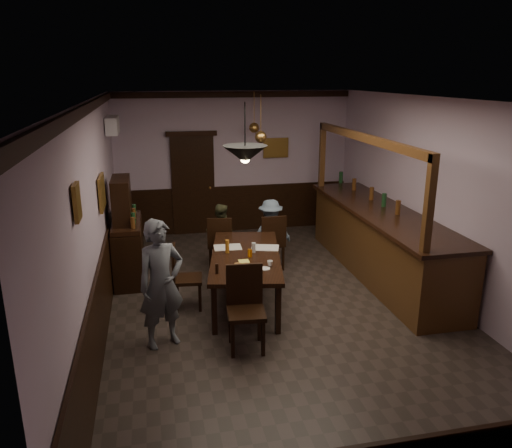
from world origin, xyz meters
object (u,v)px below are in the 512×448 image
object	(u,v)px
soda_can	(250,253)
pendant_brass_far	(254,128)
person_seated_left	(220,234)
chair_far_left	(220,241)
person_seated_right	(270,232)
bar_counter	(381,241)
chair_near	(245,303)
pendant_iron	(245,154)
pendant_brass_mid	(261,137)
chair_side	(182,274)
person_standing	(161,284)
chair_far_right	(272,240)
coffee_cup	(270,263)
dining_table	(246,258)
sideboard	(127,239)

from	to	relation	value
soda_can	pendant_brass_far	bearing A→B (deg)	77.07
person_seated_left	chair_far_left	bearing A→B (deg)	103.17
person_seated_right	bar_counter	world-z (taller)	bar_counter
chair_far_left	person_seated_left	distance (m)	0.28
chair_near	pendant_iron	distance (m)	1.86
bar_counter	pendant_brass_mid	size ratio (longest dim) A/B	5.31
chair_side	pendant_iron	distance (m)	2.14
chair_side	pendant_brass_mid	distance (m)	2.76
person_standing	bar_counter	distance (m)	4.04
chair_far_right	person_standing	size ratio (longest dim) A/B	0.61
chair_side	person_seated_right	distance (m)	2.23
chair_near	pendant_iron	xyz separation A→B (m)	(0.10, 0.50, 1.78)
chair_far_left	person_seated_right	distance (m)	0.94
person_seated_right	coffee_cup	xyz separation A→B (m)	(-0.49, -1.99, 0.20)
person_seated_left	chair_side	bearing A→B (deg)	87.30
bar_counter	chair_near	bearing A→B (deg)	-145.52
coffee_cup	bar_counter	bearing A→B (deg)	37.46
chair_near	person_seated_left	size ratio (longest dim) A/B	0.94
dining_table	person_seated_left	world-z (taller)	person_seated_left
person_seated_right	coffee_cup	distance (m)	2.06
chair_side	person_standing	world-z (taller)	person_standing
bar_counter	person_standing	bearing A→B (deg)	-156.70
chair_side	bar_counter	xyz separation A→B (m)	(3.39, 0.59, 0.08)
chair_near	pendant_brass_mid	world-z (taller)	pendant_brass_mid
coffee_cup	pendant_brass_far	bearing A→B (deg)	92.39
coffee_cup	bar_counter	distance (m)	2.48
person_standing	person_seated_right	size ratio (longest dim) A/B	1.38
coffee_cup	bar_counter	world-z (taller)	bar_counter
person_seated_right	pendant_iron	distance (m)	2.97
dining_table	chair_near	size ratio (longest dim) A/B	2.21
pendant_iron	chair_far_right	bearing A→B (deg)	66.68
chair_side	person_seated_right	xyz separation A→B (m)	(1.68, 1.47, 0.07)
person_standing	person_seated_left	xyz separation A→B (m)	(1.11, 2.64, -0.26)
chair_near	coffee_cup	world-z (taller)	chair_near
dining_table	chair_near	distance (m)	1.32
pendant_iron	pendant_brass_mid	world-z (taller)	same
soda_can	pendant_iron	world-z (taller)	pendant_iron
pendant_iron	pendant_brass_far	bearing A→B (deg)	76.57
chair_far_left	bar_counter	xyz separation A→B (m)	(2.65, -0.77, 0.07)
chair_far_left	pendant_brass_far	distance (m)	2.59
person_standing	pendant_brass_far	distance (m)	4.72
bar_counter	pendant_iron	xyz separation A→B (m)	(-2.59, -1.35, 1.76)
chair_far_left	person_seated_right	world-z (taller)	person_seated_right
sideboard	pendant_iron	xyz separation A→B (m)	(1.61, -2.05, 1.67)
bar_counter	pendant_brass_far	bearing A→B (deg)	125.09
chair_far_left	soda_can	size ratio (longest dim) A/B	8.13
chair_far_right	pendant_iron	bearing A→B (deg)	66.13
chair_side	pendant_brass_far	size ratio (longest dim) A/B	1.18
chair_far_left	coffee_cup	world-z (taller)	chair_far_left
sideboard	pendant_brass_mid	distance (m)	2.82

